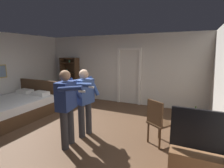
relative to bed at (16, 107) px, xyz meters
name	(u,v)px	position (x,y,z in m)	size (l,w,h in m)	color
ground_plane	(76,131)	(2.29, -0.06, -0.30)	(6.93, 6.93, 0.00)	brown
wall_back	(120,69)	(2.29, 2.88, 1.01)	(6.54, 0.12, 2.62)	beige
doorway_frame	(129,72)	(2.69, 2.80, 0.92)	(0.93, 0.08, 2.13)	white
bed	(16,107)	(0.00, 0.00, 0.00)	(1.69, 2.05, 1.02)	#4C331E
bookshelf	(70,76)	(0.02, 2.65, 0.63)	(0.82, 0.32, 1.73)	#4C331E
tv_flatscreen	(206,165)	(5.14, -0.77, 0.05)	(1.03, 0.40, 1.19)	brown
side_table	(186,128)	(4.83, 0.18, 0.17)	(0.59, 0.59, 0.70)	brown
laptop	(185,115)	(4.79, 0.14, 0.45)	(0.39, 0.40, 0.15)	black
bottle_on_table	(195,114)	(4.97, 0.10, 0.51)	(0.06, 0.06, 0.27)	#2D3E1B
wooden_chair	(158,121)	(4.27, 0.15, 0.24)	(0.58, 0.58, 0.99)	#4C331E
person_blue_shirt	(67,103)	(2.58, -0.70, 0.64)	(0.75, 0.62, 1.62)	#333338
person_striped_shirt	(85,98)	(2.64, -0.14, 0.61)	(0.63, 0.65, 1.59)	#333338
suitcase_dark	(60,99)	(0.40, 1.49, -0.09)	(0.45, 0.32, 0.43)	#4C1919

